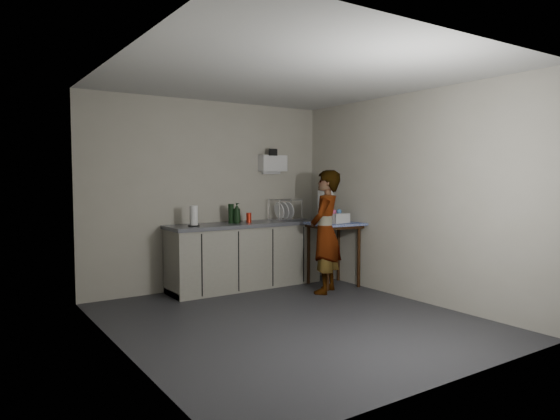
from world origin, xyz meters
TOP-DOWN VIEW (x-y plane):
  - ground at (0.00, 0.00)m, footprint 4.00×4.00m
  - wall_back at (0.00, 1.99)m, footprint 3.60×0.02m
  - wall_right at (1.79, 0.00)m, footprint 0.02×4.00m
  - wall_left at (-1.79, 0.00)m, footprint 0.02×4.00m
  - ceiling at (0.00, 0.00)m, footprint 3.60×4.00m
  - kitchen_counter at (0.40, 1.70)m, footprint 2.24×0.62m
  - wall_shelf at (1.00, 1.92)m, footprint 0.42×0.18m
  - side_table at (1.50, 1.10)m, footprint 0.78×0.78m
  - standing_man at (1.13, 0.82)m, footprint 0.72×0.67m
  - soap_bottle at (0.26, 1.68)m, footprint 0.12×0.12m
  - soda_can at (0.46, 1.70)m, footprint 0.07×0.07m
  - dark_bottle at (0.20, 1.74)m, footprint 0.08×0.08m
  - paper_towel at (-0.41, 1.63)m, footprint 0.15×0.15m
  - dish_rack at (1.10, 1.75)m, footprint 0.44×0.33m
  - bakery_box at (1.48, 1.09)m, footprint 0.38×0.39m

SIDE VIEW (x-z plane):
  - ground at x=0.00m, z-range 0.00..0.00m
  - kitchen_counter at x=0.40m, z-range -0.03..0.88m
  - side_table at x=1.50m, z-range 0.34..1.24m
  - standing_man at x=1.13m, z-range 0.00..1.64m
  - soda_can at x=0.46m, z-range 0.91..1.04m
  - dish_rack at x=1.10m, z-range 0.83..1.14m
  - bakery_box at x=1.48m, z-range 0.78..1.23m
  - paper_towel at x=-0.41m, z-range 0.90..1.17m
  - dark_bottle at x=0.20m, z-range 0.91..1.18m
  - soap_bottle at x=0.26m, z-range 0.91..1.19m
  - wall_back at x=0.00m, z-range 0.00..2.60m
  - wall_right at x=1.79m, z-range 0.00..2.60m
  - wall_left at x=-1.79m, z-range 0.00..2.60m
  - wall_shelf at x=1.00m, z-range 1.56..1.93m
  - ceiling at x=0.00m, z-range 2.59..2.60m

